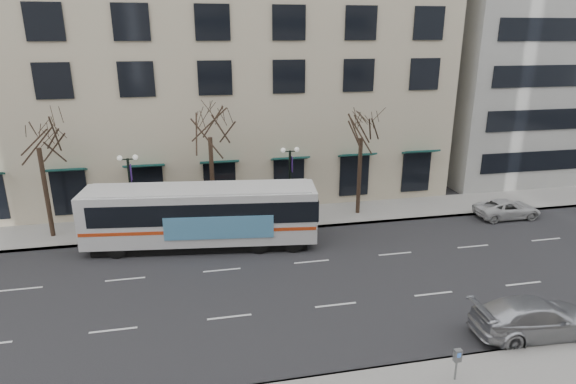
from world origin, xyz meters
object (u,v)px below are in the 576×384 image
object	(u,v)px
tree_far_mid	(209,122)
silver_car	(536,318)
tree_far_right	(362,124)
lamp_post_left	(131,191)
tree_far_left	(36,132)
white_pickup	(507,209)
city_bus	(203,214)
lamp_post_right	(290,181)
pay_station	(457,358)

from	to	relation	value
tree_far_mid	silver_car	bearing A→B (deg)	-50.02
tree_far_right	lamp_post_left	xyz separation A→B (m)	(-14.99, -0.60, -3.48)
tree_far_left	tree_far_right	distance (m)	20.00
white_pickup	city_bus	bearing A→B (deg)	92.19
lamp_post_left	white_pickup	world-z (taller)	lamp_post_left
lamp_post_left	tree_far_right	bearing A→B (deg)	2.29
white_pickup	tree_far_right	bearing A→B (deg)	76.13
tree_far_mid	lamp_post_right	distance (m)	6.41
white_pickup	tree_far_left	bearing A→B (deg)	85.82
white_pickup	silver_car	bearing A→B (deg)	150.07
tree_far_right	lamp_post_left	size ratio (longest dim) A/B	1.55
city_bus	pay_station	xyz separation A→B (m)	(8.49, -13.94, -0.94)
lamp_post_left	tree_far_left	bearing A→B (deg)	173.17
lamp_post_right	tree_far_mid	bearing A→B (deg)	173.17
tree_far_left	tree_far_mid	bearing A→B (deg)	0.00
lamp_post_right	tree_far_right	bearing A→B (deg)	6.85
tree_far_right	lamp_post_right	distance (m)	6.11
tree_far_mid	city_bus	world-z (taller)	tree_far_mid
city_bus	white_pickup	world-z (taller)	city_bus
silver_car	white_pickup	world-z (taller)	silver_car
tree_far_right	white_pickup	xyz separation A→B (m)	(9.94, -2.60, -5.80)
lamp_post_left	city_bus	bearing A→B (deg)	-30.81
tree_far_mid	silver_car	xyz separation A→B (m)	(12.58, -15.00, -6.11)
lamp_post_left	pay_station	distance (m)	20.86
white_pickup	pay_station	size ratio (longest dim) A/B	3.52
tree_far_left	silver_car	distance (m)	27.74
tree_far_right	city_bus	world-z (taller)	tree_far_right
tree_far_left	lamp_post_right	size ratio (longest dim) A/B	1.60
lamp_post_left	lamp_post_right	bearing A→B (deg)	0.00
tree_far_mid	tree_far_right	xyz separation A→B (m)	(10.00, -0.00, -0.48)
tree_far_mid	lamp_post_left	distance (m)	6.40
tree_far_right	lamp_post_right	xyz separation A→B (m)	(-4.99, -0.60, -3.48)
lamp_post_left	city_bus	xyz separation A→B (m)	(4.20, -2.51, -0.94)
tree_far_right	lamp_post_right	bearing A→B (deg)	-173.15
tree_far_left	city_bus	size ratio (longest dim) A/B	0.60
tree_far_right	silver_car	size ratio (longest dim) A/B	1.47
lamp_post_right	white_pickup	bearing A→B (deg)	-7.63
silver_car	pay_station	bearing A→B (deg)	116.08
tree_far_right	white_pickup	world-z (taller)	tree_far_right
city_bus	pay_station	bearing A→B (deg)	-51.51
lamp_post_left	silver_car	bearing A→B (deg)	-39.34
tree_far_left	lamp_post_left	xyz separation A→B (m)	(5.01, -0.60, -3.75)
tree_far_right	pay_station	bearing A→B (deg)	-97.67
tree_far_left	pay_station	xyz separation A→B (m)	(17.70, -17.05, -5.63)
tree_far_left	lamp_post_left	size ratio (longest dim) A/B	1.60
tree_far_left	tree_far_mid	xyz separation A→B (m)	(10.00, 0.00, 0.21)
tree_far_left	lamp_post_right	distance (m)	15.48
silver_car	pay_station	distance (m)	5.29
lamp_post_left	pay_station	world-z (taller)	lamp_post_left
lamp_post_right	pay_station	size ratio (longest dim) A/B	4.11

